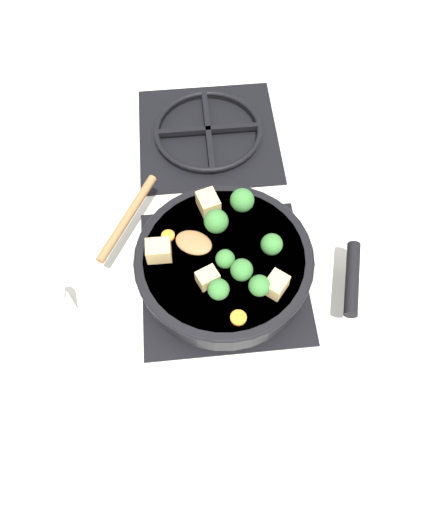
{
  "coord_description": "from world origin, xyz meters",
  "views": [
    {
      "loc": [
        -0.04,
        -0.43,
        0.85
      ],
      "look_at": [
        0.0,
        0.0,
        0.08
      ],
      "focal_mm": 35.0,
      "sensor_mm": 36.0,
      "label": 1
    }
  ],
  "objects": [
    {
      "name": "tofu_cube_east_chunk",
      "position": [
        -0.02,
        0.11,
        0.1
      ],
      "size": [
        0.05,
        0.05,
        0.03
      ],
      "primitive_type": "cube",
      "rotation": [
        0.0,
        0.0,
        1.87
      ],
      "color": "#DBB770",
      "rests_on": "skillet_pan"
    },
    {
      "name": "ground_plane",
      "position": [
        0.0,
        0.0,
        0.0
      ],
      "size": [
        2.4,
        2.4,
        0.0
      ],
      "primitive_type": "plane",
      "color": "silver"
    },
    {
      "name": "broccoli_floret_south_cluster",
      "position": [
        0.03,
        -0.04,
        0.11
      ],
      "size": [
        0.04,
        0.04,
        0.05
      ],
      "color": "#709956",
      "rests_on": "skillet_pan"
    },
    {
      "name": "carrot_slice_orange_thin",
      "position": [
        0.01,
        -0.12,
        0.08
      ],
      "size": [
        0.03,
        0.03,
        0.01
      ],
      "primitive_type": "cylinder",
      "color": "orange",
      "rests_on": "skillet_pan"
    },
    {
      "name": "broccoli_floret_near_spoon",
      "position": [
        0.08,
        0.0,
        0.11
      ],
      "size": [
        0.04,
        0.04,
        0.05
      ],
      "color": "#709956",
      "rests_on": "skillet_pan"
    },
    {
      "name": "skillet_pan",
      "position": [
        0.0,
        -0.0,
        0.06
      ],
      "size": [
        0.41,
        0.32,
        0.05
      ],
      "color": "black",
      "rests_on": "front_burner_grate"
    },
    {
      "name": "broccoli_floret_west_rim",
      "position": [
        -0.0,
        -0.02,
        0.1
      ],
      "size": [
        0.03,
        0.03,
        0.04
      ],
      "color": "#709956",
      "rests_on": "skillet_pan"
    },
    {
      "name": "broccoli_floret_mid_floret",
      "position": [
        0.05,
        -0.08,
        0.1
      ],
      "size": [
        0.04,
        0.04,
        0.04
      ],
      "color": "#709956",
      "rests_on": "skillet_pan"
    },
    {
      "name": "front_burner_grate",
      "position": [
        0.0,
        0.0,
        0.01
      ],
      "size": [
        0.31,
        0.31,
        0.03
      ],
      "color": "black",
      "rests_on": "ground_plane"
    },
    {
      "name": "broccoli_floret_center_top",
      "position": [
        -0.01,
        0.06,
        0.11
      ],
      "size": [
        0.04,
        0.04,
        0.05
      ],
      "color": "#709956",
      "rests_on": "skillet_pan"
    },
    {
      "name": "wooden_spoon",
      "position": [
        -0.11,
        0.06,
        0.09
      ],
      "size": [
        0.21,
        0.19,
        0.02
      ],
      "color": "olive",
      "rests_on": "skillet_pan"
    },
    {
      "name": "carrot_slice_near_center",
      "position": [
        -0.1,
        0.05,
        0.08
      ],
      "size": [
        0.02,
        0.02,
        0.01
      ],
      "primitive_type": "cylinder",
      "color": "orange",
      "rests_on": "skillet_pan"
    },
    {
      "name": "salt_shaker",
      "position": [
        -0.29,
        -0.05,
        0.04
      ],
      "size": [
        0.04,
        0.04,
        0.09
      ],
      "color": "white",
      "rests_on": "ground_plane"
    },
    {
      "name": "tofu_cube_center_large",
      "position": [
        -0.11,
        0.01,
        0.1
      ],
      "size": [
        0.04,
        0.03,
        0.03
      ],
      "primitive_type": "cube",
      "rotation": [
        0.0,
        0.0,
        3.14
      ],
      "color": "#DBB770",
      "rests_on": "skillet_pan"
    },
    {
      "name": "broccoli_floret_east_rim",
      "position": [
        -0.02,
        -0.08,
        0.1
      ],
      "size": [
        0.04,
        0.04,
        0.04
      ],
      "color": "#709956",
      "rests_on": "skillet_pan"
    },
    {
      "name": "broccoli_floret_north_edge",
      "position": [
        0.04,
        0.1,
        0.11
      ],
      "size": [
        0.04,
        0.04,
        0.05
      ],
      "color": "#709956",
      "rests_on": "skillet_pan"
    },
    {
      "name": "tofu_cube_near_handle",
      "position": [
        -0.03,
        -0.05,
        0.09
      ],
      "size": [
        0.04,
        0.04,
        0.03
      ],
      "primitive_type": "cube",
      "rotation": [
        0.0,
        0.0,
        0.42
      ],
      "color": "#DBB770",
      "rests_on": "skillet_pan"
    },
    {
      "name": "tofu_cube_west_chunk",
      "position": [
        0.08,
        -0.07,
        0.1
      ],
      "size": [
        0.05,
        0.05,
        0.03
      ],
      "primitive_type": "cube",
      "rotation": [
        0.0,
        0.0,
        0.88
      ],
      "color": "#DBB770",
      "rests_on": "skillet_pan"
    },
    {
      "name": "rear_burner_grate",
      "position": [
        0.0,
        0.36,
        0.01
      ],
      "size": [
        0.31,
        0.31,
        0.03
      ],
      "color": "black",
      "rests_on": "ground_plane"
    }
  ]
}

